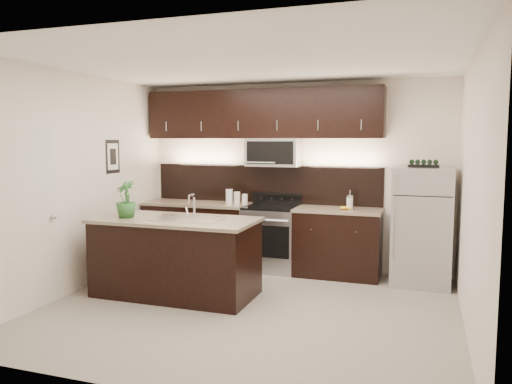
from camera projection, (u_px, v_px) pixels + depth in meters
The scene contains 12 objects.
ground at pixel (248, 309), 5.57m from camera, with size 4.50×4.50×0.00m, color gray.
room_walls at pixel (237, 157), 5.39m from camera, with size 4.52×4.02×2.71m.
counter_run at pixel (258, 237), 7.26m from camera, with size 3.51×0.65×0.94m.
upper_fixtures at pixel (263, 122), 7.21m from camera, with size 3.49×0.40×1.66m.
island at pixel (176, 257), 6.03m from camera, with size 1.96×0.96×0.94m.
sink_faucet at pixel (187, 218), 5.94m from camera, with size 0.84×0.50×0.28m.
refrigerator at pixel (421, 226), 6.45m from camera, with size 0.74×0.67×1.53m, color #B2B2B7.
wine_rack at pixel (424, 164), 6.36m from camera, with size 0.38×0.23×0.09m.
plant at pixel (126, 199), 6.03m from camera, with size 0.25×0.25×0.45m, color #255B24.
canisters at pixel (235, 198), 7.26m from camera, with size 0.33×0.10×0.22m.
french_press at pixel (350, 203), 6.73m from camera, with size 0.09×0.09×0.26m.
bananas at pixel (342, 208), 6.74m from camera, with size 0.16×0.13×0.05m, color yellow.
Camera 1 is at (1.83, -5.09, 1.88)m, focal length 35.00 mm.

